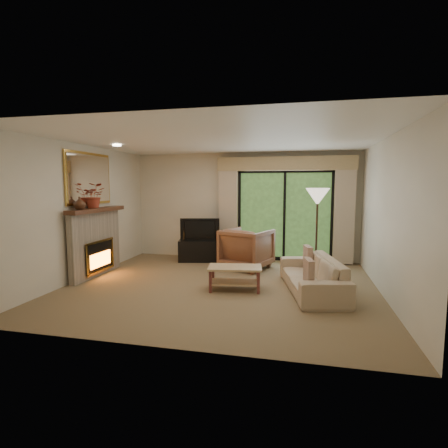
% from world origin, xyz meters
% --- Properties ---
extents(floor, '(5.50, 5.50, 0.00)m').
position_xyz_m(floor, '(0.00, 0.00, 0.00)').
color(floor, olive).
rests_on(floor, ground).
extents(ceiling, '(5.50, 5.50, 0.00)m').
position_xyz_m(ceiling, '(0.00, 0.00, 2.60)').
color(ceiling, white).
rests_on(ceiling, ground).
extents(wall_back, '(5.00, 0.00, 5.00)m').
position_xyz_m(wall_back, '(0.00, 2.50, 1.30)').
color(wall_back, beige).
rests_on(wall_back, ground).
extents(wall_front, '(5.00, 0.00, 5.00)m').
position_xyz_m(wall_front, '(0.00, -2.50, 1.30)').
color(wall_front, beige).
rests_on(wall_front, ground).
extents(wall_left, '(0.00, 5.00, 5.00)m').
position_xyz_m(wall_left, '(-2.75, 0.00, 1.30)').
color(wall_left, beige).
rests_on(wall_left, ground).
extents(wall_right, '(0.00, 5.00, 5.00)m').
position_xyz_m(wall_right, '(2.75, 0.00, 1.30)').
color(wall_right, beige).
rests_on(wall_right, ground).
extents(fireplace, '(0.24, 1.70, 1.37)m').
position_xyz_m(fireplace, '(-2.63, 0.20, 0.69)').
color(fireplace, gray).
rests_on(fireplace, floor).
extents(mirror, '(0.07, 1.45, 1.02)m').
position_xyz_m(mirror, '(-2.71, 0.20, 1.95)').
color(mirror, gold).
rests_on(mirror, wall_left).
extents(sliding_door, '(2.26, 0.10, 2.16)m').
position_xyz_m(sliding_door, '(1.00, 2.45, 1.10)').
color(sliding_door, black).
rests_on(sliding_door, floor).
extents(curtain_left, '(0.45, 0.18, 2.35)m').
position_xyz_m(curtain_left, '(-0.35, 2.34, 1.20)').
color(curtain_left, tan).
rests_on(curtain_left, floor).
extents(curtain_right, '(0.45, 0.18, 2.35)m').
position_xyz_m(curtain_right, '(2.35, 2.34, 1.20)').
color(curtain_right, tan).
rests_on(curtain_right, floor).
extents(cornice, '(3.20, 0.24, 0.32)m').
position_xyz_m(cornice, '(1.00, 2.36, 2.32)').
color(cornice, tan).
rests_on(cornice, wall_back).
extents(media_console, '(1.09, 0.66, 0.51)m').
position_xyz_m(media_console, '(-0.96, 1.95, 0.25)').
color(media_console, black).
rests_on(media_console, floor).
extents(tv, '(0.93, 0.31, 0.53)m').
position_xyz_m(tv, '(-0.96, 1.95, 0.78)').
color(tv, black).
rests_on(tv, media_console).
extents(armchair, '(1.22, 1.24, 0.88)m').
position_xyz_m(armchair, '(0.25, 1.46, 0.44)').
color(armchair, brown).
rests_on(armchair, floor).
extents(sofa, '(1.19, 2.13, 0.59)m').
position_xyz_m(sofa, '(1.61, 0.04, 0.29)').
color(sofa, tan).
rests_on(sofa, floor).
extents(pillow_near, '(0.17, 0.38, 0.37)m').
position_xyz_m(pillow_near, '(1.54, -0.54, 0.50)').
color(pillow_near, brown).
rests_on(pillow_near, sofa).
extents(pillow_far, '(0.18, 0.39, 0.38)m').
position_xyz_m(pillow_far, '(1.54, 0.61, 0.50)').
color(pillow_far, brown).
rests_on(pillow_far, sofa).
extents(coffee_table, '(0.98, 0.64, 0.41)m').
position_xyz_m(coffee_table, '(0.30, -0.17, 0.21)').
color(coffee_table, tan).
rests_on(coffee_table, floor).
extents(floor_lamp, '(0.59, 0.59, 1.76)m').
position_xyz_m(floor_lamp, '(1.71, 1.19, 0.88)').
color(floor_lamp, beige).
rests_on(floor_lamp, floor).
extents(vase, '(0.26, 0.26, 0.24)m').
position_xyz_m(vase, '(-2.61, -0.29, 1.49)').
color(vase, '#462515').
rests_on(vase, fireplace).
extents(branches, '(0.54, 0.51, 0.49)m').
position_xyz_m(branches, '(-2.61, 0.18, 1.61)').
color(branches, '#983522').
rests_on(branches, fireplace).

